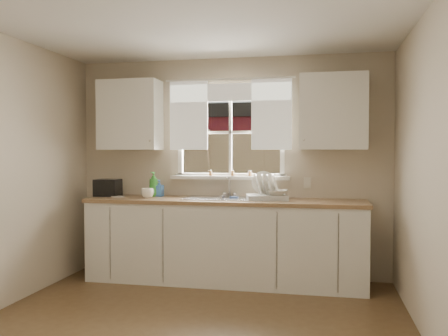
% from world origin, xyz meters
% --- Properties ---
extents(room_walls, '(3.62, 4.02, 2.50)m').
position_xyz_m(room_walls, '(0.00, -0.07, 1.24)').
color(room_walls, beige).
rests_on(room_walls, ground).
extents(ceiling, '(3.60, 4.00, 0.02)m').
position_xyz_m(ceiling, '(0.00, 0.00, 2.50)').
color(ceiling, silver).
rests_on(ceiling, room_walls).
extents(window, '(1.38, 0.16, 1.06)m').
position_xyz_m(window, '(0.00, 2.00, 1.49)').
color(window, white).
rests_on(window, room_walls).
extents(curtains, '(1.50, 0.03, 0.81)m').
position_xyz_m(curtains, '(0.00, 1.95, 1.93)').
color(curtains, white).
rests_on(curtains, room_walls).
extents(base_cabinets, '(3.00, 0.62, 0.87)m').
position_xyz_m(base_cabinets, '(0.00, 1.68, 0.43)').
color(base_cabinets, white).
rests_on(base_cabinets, ground).
extents(countertop, '(3.04, 0.65, 0.04)m').
position_xyz_m(countertop, '(0.00, 1.68, 0.89)').
color(countertop, olive).
rests_on(countertop, base_cabinets).
extents(upper_cabinet_left, '(0.70, 0.33, 0.80)m').
position_xyz_m(upper_cabinet_left, '(-1.15, 1.82, 1.85)').
color(upper_cabinet_left, white).
rests_on(upper_cabinet_left, room_walls).
extents(upper_cabinet_right, '(0.70, 0.33, 0.80)m').
position_xyz_m(upper_cabinet_right, '(1.15, 1.82, 1.85)').
color(upper_cabinet_right, white).
rests_on(upper_cabinet_right, room_walls).
extents(wall_outlet, '(0.08, 0.01, 0.12)m').
position_xyz_m(wall_outlet, '(0.88, 1.99, 1.08)').
color(wall_outlet, beige).
rests_on(wall_outlet, room_walls).
extents(sill_jars, '(0.50, 0.04, 0.06)m').
position_xyz_m(sill_jars, '(0.02, 1.94, 1.18)').
color(sill_jars, brown).
rests_on(sill_jars, window).
extents(backyard, '(20.00, 10.00, 6.13)m').
position_xyz_m(backyard, '(0.58, 8.42, 3.46)').
color(backyard, '#335421').
rests_on(backyard, ground).
extents(sink, '(0.88, 0.52, 0.40)m').
position_xyz_m(sink, '(0.00, 1.71, 0.84)').
color(sink, '#B7B7BC').
rests_on(sink, countertop).
extents(dish_rack, '(0.48, 0.41, 0.30)m').
position_xyz_m(dish_rack, '(0.46, 1.69, 0.98)').
color(dish_rack, silver).
rests_on(dish_rack, countertop).
extents(bowl, '(0.25, 0.25, 0.05)m').
position_xyz_m(bowl, '(0.58, 1.65, 0.99)').
color(bowl, silver).
rests_on(bowl, dish_rack).
extents(soap_bottle_a, '(0.14, 0.14, 0.28)m').
position_xyz_m(soap_bottle_a, '(-0.86, 1.81, 1.05)').
color(soap_bottle_a, '#34902F').
rests_on(soap_bottle_a, countertop).
extents(soap_bottle_b, '(0.09, 0.09, 0.19)m').
position_xyz_m(soap_bottle_b, '(-0.80, 1.82, 1.01)').
color(soap_bottle_b, '#326ABE').
rests_on(soap_bottle_b, countertop).
extents(soap_bottle_c, '(0.14, 0.14, 0.15)m').
position_xyz_m(soap_bottle_c, '(-0.89, 1.80, 0.98)').
color(soap_bottle_c, beige).
rests_on(soap_bottle_c, countertop).
extents(saucer, '(0.16, 0.16, 0.01)m').
position_xyz_m(saucer, '(-1.25, 1.68, 0.92)').
color(saucer, beige).
rests_on(saucer, countertop).
extents(cup, '(0.18, 0.18, 0.11)m').
position_xyz_m(cup, '(-0.86, 1.62, 0.97)').
color(cup, white).
rests_on(cup, countertop).
extents(black_appliance, '(0.28, 0.24, 0.20)m').
position_xyz_m(black_appliance, '(-1.40, 1.75, 1.01)').
color(black_appliance, black).
rests_on(black_appliance, countertop).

